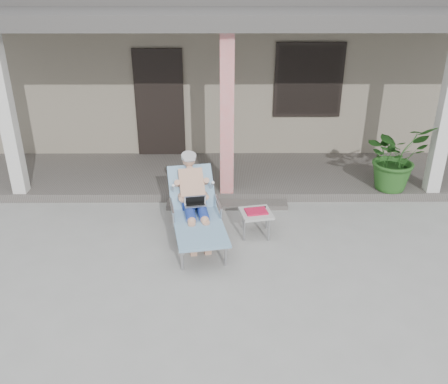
{
  "coord_description": "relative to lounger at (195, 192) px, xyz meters",
  "views": [
    {
      "loc": [
        -0.1,
        -5.21,
        3.56
      ],
      "look_at": [
        -0.06,
        0.6,
        0.85
      ],
      "focal_mm": 38.0,
      "sensor_mm": 36.0,
      "label": 1
    }
  ],
  "objects": [
    {
      "name": "ground",
      "position": [
        0.47,
        -0.9,
        -0.72
      ],
      "size": [
        60.0,
        60.0,
        0.0
      ],
      "primitive_type": "plane",
      "color": "#9E9E99",
      "rests_on": "ground"
    },
    {
      "name": "porch_overhang",
      "position": [
        0.47,
        2.04,
        2.07
      ],
      "size": [
        10.0,
        2.3,
        2.85
      ],
      "color": "silver",
      "rests_on": "porch_deck"
    },
    {
      "name": "potted_palm",
      "position": [
        3.32,
        1.35,
        0.01
      ],
      "size": [
        1.31,
        1.23,
        1.15
      ],
      "primitive_type": "imported",
      "rotation": [
        0.0,
        0.0,
        0.4
      ],
      "color": "#26591E",
      "rests_on": "porch_deck"
    },
    {
      "name": "lounger",
      "position": [
        0.0,
        0.0,
        0.0
      ],
      "size": [
        0.97,
        1.85,
        1.16
      ],
      "rotation": [
        0.0,
        0.0,
        0.18
      ],
      "color": "#B7B7BC",
      "rests_on": "ground"
    },
    {
      "name": "porch_deck",
      "position": [
        0.47,
        2.1,
        -0.64
      ],
      "size": [
        10.0,
        2.0,
        0.15
      ],
      "primitive_type": "cube",
      "color": "#605B56",
      "rests_on": "ground"
    },
    {
      "name": "side_table",
      "position": [
        0.89,
        0.03,
        -0.38
      ],
      "size": [
        0.52,
        0.52,
        0.4
      ],
      "rotation": [
        0.0,
        0.0,
        0.19
      ],
      "color": "#BBBCB6",
      "rests_on": "ground"
    },
    {
      "name": "porch_step",
      "position": [
        0.47,
        0.95,
        -0.68
      ],
      "size": [
        2.0,
        0.3,
        0.07
      ],
      "primitive_type": "cube",
      "color": "#605B56",
      "rests_on": "ground"
    },
    {
      "name": "house",
      "position": [
        0.48,
        5.59,
        0.95
      ],
      "size": [
        10.4,
        5.4,
        3.3
      ],
      "color": "gray",
      "rests_on": "ground"
    }
  ]
}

